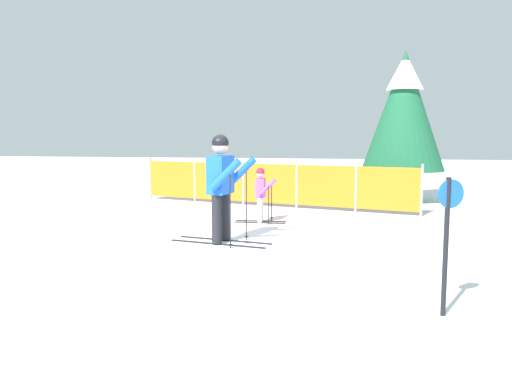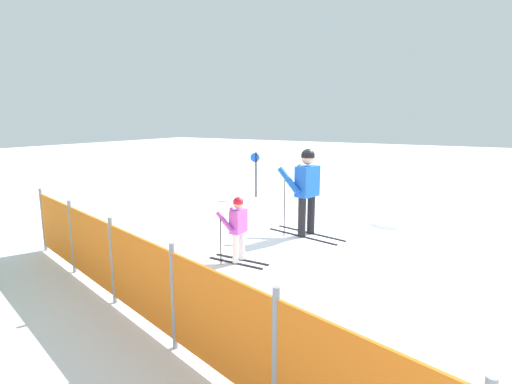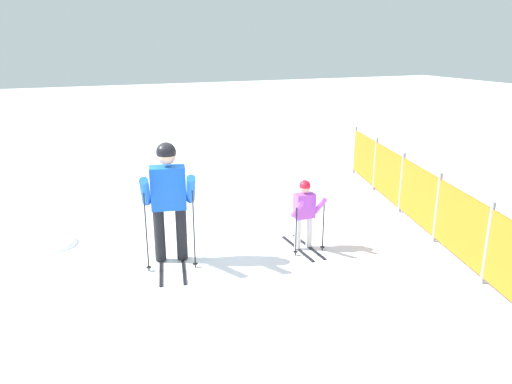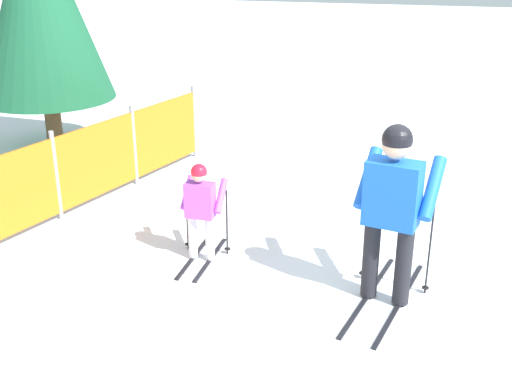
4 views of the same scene
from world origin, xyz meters
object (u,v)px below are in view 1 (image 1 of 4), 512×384
safety_fence (269,184)px  trail_marker (447,231)px  conifer_far (404,109)px  skier_adult (222,179)px  skier_child (261,191)px

safety_fence → trail_marker: (2.74, -7.20, 0.28)m
safety_fence → conifer_far: size_ratio=1.77×
safety_fence → conifer_far: (3.35, 1.50, 1.88)m
skier_adult → conifer_far: 6.93m
skier_child → conifer_far: size_ratio=0.28×
skier_adult → conifer_far: (3.54, 5.79, 1.39)m
skier_child → conifer_far: 5.27m
conifer_far → trail_marker: conifer_far is taller
skier_adult → skier_child: 2.09m
safety_fence → skier_child: bearing=-86.2°
skier_adult → trail_marker: skier_adult is taller
skier_child → trail_marker: size_ratio=0.81×
skier_adult → safety_fence: size_ratio=0.25×
trail_marker → safety_fence: bearing=110.9°
conifer_far → trail_marker: size_ratio=2.90×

